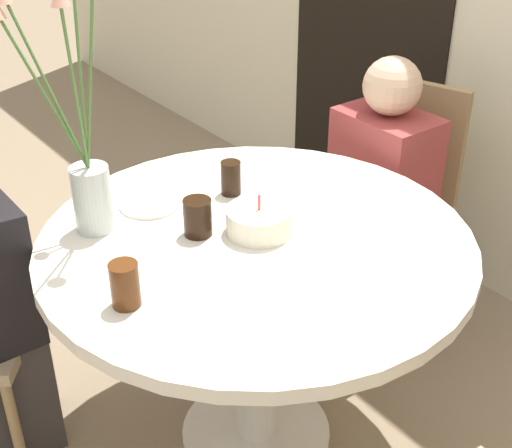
# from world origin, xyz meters

# --- Properties ---
(ground_plane) EXTENTS (16.00, 16.00, 0.00)m
(ground_plane) POSITION_xyz_m (0.00, 0.00, 0.00)
(ground_plane) COLOR #89755B
(doorway_panel) EXTENTS (0.90, 0.01, 2.05)m
(doorway_panel) POSITION_xyz_m (-0.87, 1.27, 1.02)
(doorway_panel) COLOR black
(doorway_panel) RESTS_ON ground_plane
(dining_table) EXTENTS (1.19, 1.19, 0.75)m
(dining_table) POSITION_xyz_m (0.00, 0.00, 0.62)
(dining_table) COLOR silver
(dining_table) RESTS_ON ground_plane
(chair_far_back) EXTENTS (0.50, 0.50, 0.89)m
(chair_far_back) POSITION_xyz_m (-0.28, 0.91, 0.50)
(chair_far_back) COLOR #9E896B
(chair_far_back) RESTS_ON ground_plane
(birthday_cake) EXTENTS (0.18, 0.18, 0.12)m
(birthday_cake) POSITION_xyz_m (-0.01, 0.02, 0.79)
(birthday_cake) COLOR white
(birthday_cake) RESTS_ON dining_table
(flower_vase) EXTENTS (0.27, 0.24, 0.75)m
(flower_vase) POSITION_xyz_m (-0.31, -0.34, 0.99)
(flower_vase) COLOR silver
(flower_vase) RESTS_ON dining_table
(side_plate) EXTENTS (0.18, 0.18, 0.01)m
(side_plate) POSITION_xyz_m (-0.33, -0.14, 0.76)
(side_plate) COLOR silver
(side_plate) RESTS_ON dining_table
(drink_glass_0) EXTENTS (0.06, 0.06, 0.10)m
(drink_glass_0) POSITION_xyz_m (-0.25, 0.09, 0.81)
(drink_glass_0) COLOR black
(drink_glass_0) RESTS_ON dining_table
(drink_glass_1) EXTENTS (0.07, 0.07, 0.11)m
(drink_glass_1) POSITION_xyz_m (0.06, -0.42, 0.81)
(drink_glass_1) COLOR #51280F
(drink_glass_1) RESTS_ON dining_table
(drink_glass_2) EXTENTS (0.08, 0.08, 0.10)m
(drink_glass_2) POSITION_xyz_m (-0.11, -0.12, 0.81)
(drink_glass_2) COLOR black
(drink_glass_2) RESTS_ON dining_table
(person_guest) EXTENTS (0.34, 0.24, 1.05)m
(person_guest) POSITION_xyz_m (-0.23, 0.75, 0.49)
(person_guest) COLOR #383333
(person_guest) RESTS_ON ground_plane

